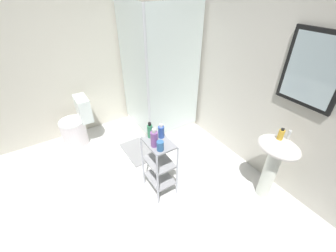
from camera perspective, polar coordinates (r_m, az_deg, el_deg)
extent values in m
cube|color=silver|center=(2.82, -11.46, -19.48)|extent=(4.20, 4.20, 0.02)
cube|color=silver|center=(2.98, 20.82, 12.85)|extent=(4.20, 0.10, 2.50)
cube|color=black|center=(2.51, 33.53, 11.97)|extent=(0.56, 0.03, 0.72)
cube|color=silver|center=(2.49, 33.34, 11.92)|extent=(0.48, 0.01, 0.64)
cube|color=beige|center=(3.66, -25.57, 15.54)|extent=(0.10, 4.20, 2.50)
cube|color=white|center=(4.06, -1.96, 1.75)|extent=(0.90, 0.90, 0.10)
cube|color=silver|center=(3.43, -8.95, 13.72)|extent=(0.90, 0.02, 1.90)
cube|color=silver|center=(3.26, 1.86, 13.04)|extent=(0.02, 0.90, 1.90)
cylinder|color=silver|center=(3.05, -5.30, 11.34)|extent=(0.04, 0.04, 1.90)
cylinder|color=silver|center=(4.03, -1.97, 2.37)|extent=(0.08, 0.08, 0.00)
cylinder|color=white|center=(2.85, 24.66, -11.22)|extent=(0.15, 0.15, 0.68)
ellipsoid|color=white|center=(2.60, 26.77, -4.87)|extent=(0.46, 0.37, 0.13)
cylinder|color=silver|center=(2.63, 28.85, -1.95)|extent=(0.03, 0.03, 0.10)
cylinder|color=white|center=(3.74, -23.08, -1.74)|extent=(0.37, 0.37, 0.40)
torus|color=white|center=(3.63, -23.83, 1.01)|extent=(0.37, 0.37, 0.04)
cube|color=white|center=(3.57, -21.15, 4.26)|extent=(0.35, 0.17, 0.36)
cylinder|color=silver|center=(2.72, -6.58, -9.24)|extent=(0.02, 0.02, 0.74)
cylinder|color=silver|center=(2.49, -2.70, -14.11)|extent=(0.02, 0.02, 0.74)
cylinder|color=silver|center=(2.81, -1.82, -7.32)|extent=(0.02, 0.02, 0.74)
cylinder|color=silver|center=(2.59, 2.38, -11.79)|extent=(0.02, 0.02, 0.74)
cube|color=#99999E|center=(2.78, -2.14, -13.29)|extent=(0.36, 0.26, 0.02)
cube|color=#99999E|center=(2.59, -2.27, -9.26)|extent=(0.36, 0.26, 0.02)
cube|color=#99999E|center=(2.40, -2.42, -4.42)|extent=(0.36, 0.26, 0.02)
cylinder|color=gold|center=(2.58, 27.21, -2.01)|extent=(0.06, 0.06, 0.11)
cylinder|color=black|center=(2.54, 27.60, -0.79)|extent=(0.03, 0.03, 0.02)
cylinder|color=#3257B3|center=(2.43, -1.78, -1.58)|extent=(0.07, 0.07, 0.14)
cylinder|color=white|center=(2.38, -1.82, 0.11)|extent=(0.04, 0.04, 0.03)
cylinder|color=#8D539F|center=(2.30, -3.58, -3.40)|extent=(0.08, 0.08, 0.17)
cylinder|color=silver|center=(2.24, -3.68, -1.25)|extent=(0.04, 0.04, 0.04)
cylinder|color=#3A9062|center=(2.44, -4.69, -1.39)|extent=(0.06, 0.06, 0.15)
cylinder|color=black|center=(2.38, -4.79, 0.47)|extent=(0.03, 0.03, 0.04)
cylinder|color=#3870B2|center=(2.27, -2.03, -5.15)|extent=(0.08, 0.08, 0.11)
cube|color=gray|center=(3.44, -7.47, -6.33)|extent=(0.60, 0.40, 0.02)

